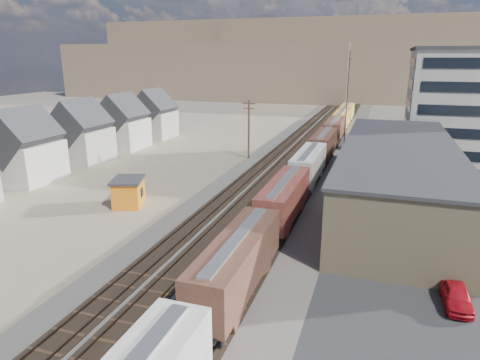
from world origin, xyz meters
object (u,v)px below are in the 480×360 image
(utility_pole_north, at_px, (249,128))
(parked_car_white, at_px, (440,258))
(freight_train, at_px, (317,153))
(parked_car_red, at_px, (456,296))
(maintenance_shed, at_px, (128,192))
(parked_car_blue, at_px, (476,160))

(utility_pole_north, xyz_separation_m, parked_car_white, (26.87, -32.72, -4.50))
(parked_car_white, bearing_deg, freight_train, 105.37)
(freight_train, distance_m, parked_car_red, 37.49)
(parked_car_red, bearing_deg, maintenance_shed, 159.46)
(freight_train, relative_size, parked_car_white, 24.64)
(utility_pole_north, xyz_separation_m, parked_car_blue, (36.43, 7.71, -4.53))
(freight_train, height_order, parked_car_blue, freight_train)
(freight_train, height_order, maintenance_shed, freight_train)
(freight_train, relative_size, parked_car_blue, 21.57)
(parked_car_red, height_order, parked_car_white, parked_car_white)
(maintenance_shed, distance_m, parked_car_red, 35.37)
(utility_pole_north, xyz_separation_m, parked_car_red, (27.28, -38.78, -4.53))
(parked_car_red, relative_size, parked_car_blue, 0.81)
(utility_pole_north, height_order, parked_car_red, utility_pole_north)
(freight_train, distance_m, parked_car_white, 31.85)
(freight_train, height_order, parked_car_red, freight_train)
(maintenance_shed, distance_m, parked_car_blue, 55.33)
(parked_car_red, relative_size, parked_car_white, 0.93)
(parked_car_white, xyz_separation_m, parked_car_blue, (9.56, 40.44, -0.03))
(utility_pole_north, relative_size, parked_car_white, 2.06)
(freight_train, bearing_deg, utility_pole_north, 160.02)
(parked_car_blue, bearing_deg, maintenance_shed, 168.12)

